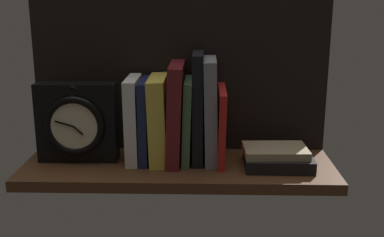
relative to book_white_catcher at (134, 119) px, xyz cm
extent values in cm
cube|color=#4C2D19|center=(10.67, -2.76, -11.23)|extent=(73.01, 24.48, 2.50)
cube|color=black|center=(10.67, 8.88, 10.88)|extent=(73.01, 1.20, 41.72)
cube|color=silver|center=(0.00, 0.00, 0.00)|extent=(2.96, 13.38, 19.97)
cube|color=#192147|center=(2.72, 0.00, -0.23)|extent=(2.07, 13.62, 19.51)
cube|color=gold|center=(6.00, 0.00, 0.08)|extent=(4.48, 14.88, 20.20)
cube|color=maroon|center=(9.90, 0.00, 1.65)|extent=(4.10, 16.41, 23.36)
cube|color=#476B44|center=(12.74, 0.00, -0.20)|extent=(2.48, 13.47, 19.61)
cube|color=black|center=(15.22, 0.00, 2.92)|extent=(2.54, 12.29, 25.80)
cube|color=gray|center=(18.21, 0.00, 2.25)|extent=(3.43, 13.47, 24.50)
cube|color=red|center=(20.76, 0.00, -1.23)|extent=(1.93, 16.55, 17.52)
cube|color=black|center=(-13.33, -0.76, -0.57)|extent=(18.81, 5.05, 18.81)
torus|color=black|center=(-13.33, -3.68, -0.71)|extent=(14.25, 1.75, 14.25)
cylinder|color=beige|center=(-13.33, -3.68, -0.71)|extent=(11.50, 0.60, 11.50)
cube|color=black|center=(-12.30, -4.18, -1.67)|extent=(2.26, 0.30, 2.14)
cube|color=black|center=(-15.48, -4.18, -0.07)|extent=(4.40, 0.30, 1.58)
torus|color=black|center=(-13.33, -3.28, 7.41)|extent=(2.44, 0.44, 2.44)
cube|color=black|center=(33.87, -3.98, -8.55)|extent=(15.55, 12.37, 2.84)
cube|color=#9E8966|center=(33.20, -3.97, -6.23)|extent=(14.85, 10.66, 1.81)
camera|label=1|loc=(16.76, -110.97, 30.09)|focal=45.52mm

